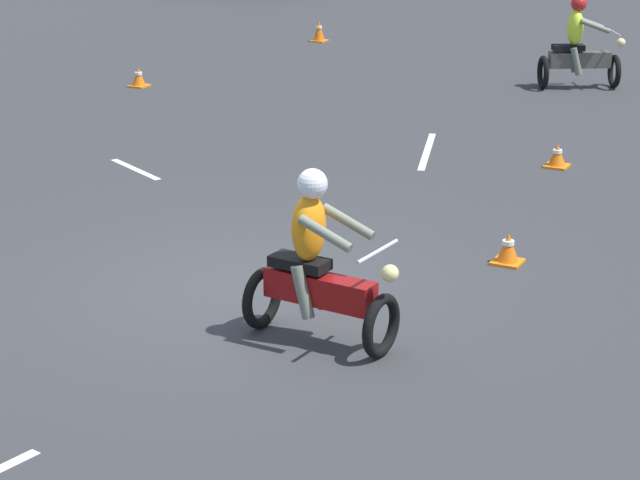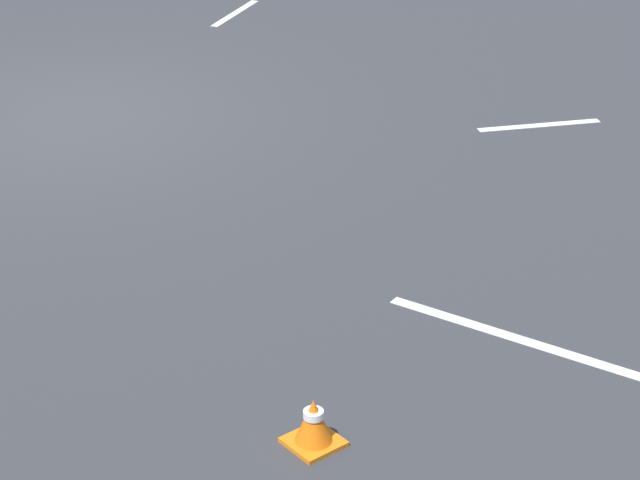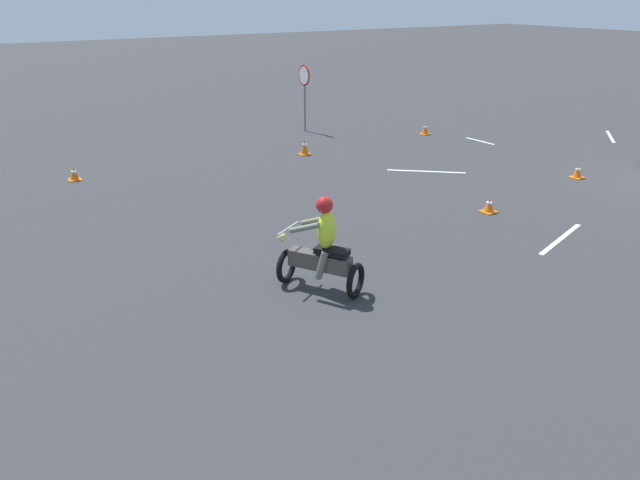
# 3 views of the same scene
# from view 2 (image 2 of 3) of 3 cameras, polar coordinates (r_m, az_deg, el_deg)

# --- Properties ---
(ground_plane) EXTENTS (120.00, 120.00, 0.00)m
(ground_plane) POSITION_cam_2_polar(r_m,az_deg,el_deg) (13.22, -11.73, 5.53)
(ground_plane) COLOR #333335
(traffic_cone_mid_left) EXTENTS (0.32, 0.32, 0.33)m
(traffic_cone_mid_left) POSITION_cam_2_polar(r_m,az_deg,el_deg) (7.84, -0.30, -8.37)
(traffic_cone_mid_left) COLOR orange
(traffic_cone_mid_left) RESTS_ON ground
(lane_stripe_n) EXTENTS (0.75, 2.07, 0.01)m
(lane_stripe_n) POSITION_cam_2_polar(r_m,az_deg,el_deg) (9.09, 9.24, -4.53)
(lane_stripe_n) COLOR silver
(lane_stripe_n) RESTS_ON ground
(lane_stripe_nw) EXTENTS (1.20, 0.67, 0.01)m
(lane_stripe_nw) POSITION_cam_2_polar(r_m,az_deg,el_deg) (12.92, 9.99, 5.19)
(lane_stripe_nw) COLOR silver
(lane_stripe_nw) RESTS_ON ground
(lane_stripe_sw) EXTENTS (1.14, 0.70, 0.01)m
(lane_stripe_sw) POSITION_cam_2_polar(r_m,az_deg,el_deg) (16.51, -3.90, 10.31)
(lane_stripe_sw) COLOR silver
(lane_stripe_sw) RESTS_ON ground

